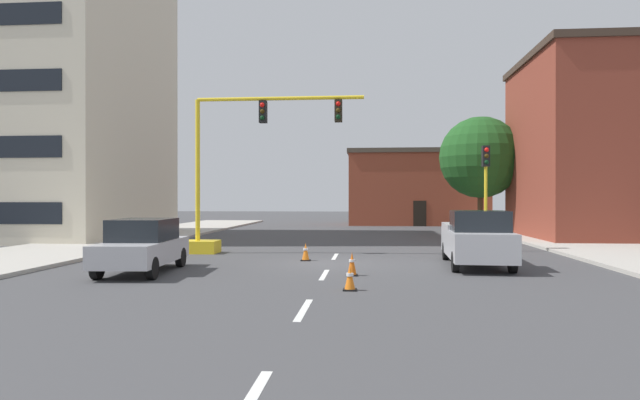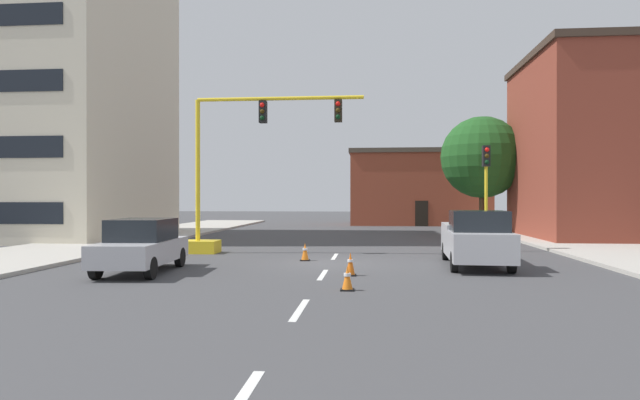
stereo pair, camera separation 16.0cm
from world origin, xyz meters
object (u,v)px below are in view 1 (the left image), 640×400
Objects in this scene: traffic_cone_roadside_b at (306,252)px; traffic_cone_roadside_c at (352,264)px; traffic_cone_roadside_a at (350,278)px; traffic_signal_gantry at (220,203)px; sedan_silver_near_left at (143,245)px; pickup_truck_silver at (476,239)px; tree_right_far at (480,157)px; traffic_light_pole_right at (486,174)px.

traffic_cone_roadside_b is 0.95× the size of traffic_cone_roadside_c.
traffic_cone_roadside_b reaches higher than traffic_cone_roadside_a.
traffic_signal_gantry is 1.78× the size of sedan_silver_near_left.
traffic_cone_roadside_c reaches higher than traffic_cone_roadside_b.
pickup_truck_silver is at bearing 52.62° from traffic_cone_roadside_a.
tree_right_far is 10.98× the size of traffic_cone_roadside_c.
traffic_light_pole_right reaches higher than traffic_cone_roadside_c.
sedan_silver_near_left reaches higher than traffic_cone_roadside_b.
traffic_signal_gantry is 12.69× the size of traffic_cone_roadside_a.
tree_right_far is 12.43× the size of traffic_cone_roadside_a.
traffic_cone_roadside_c is (-0.03, 2.79, 0.04)m from traffic_cone_roadside_a.
traffic_signal_gantry reaches higher than traffic_cone_roadside_a.
pickup_truck_silver is at bearing -104.77° from traffic_light_pole_right.
sedan_silver_near_left is 7.44m from traffic_cone_roadside_a.
sedan_silver_near_left is 6.29× the size of traffic_cone_roadside_c.
traffic_cone_roadside_c is at bearing -47.59° from traffic_signal_gantry.
traffic_cone_roadside_a is at bearing -73.95° from traffic_cone_roadside_b.
tree_right_far is 21.05m from traffic_cone_roadside_b.
traffic_cone_roadside_c is at bearing -64.31° from traffic_cone_roadside_b.
traffic_signal_gantry is 11.80× the size of traffic_cone_roadside_b.
traffic_light_pole_right is 6.37m from pickup_truck_silver.
sedan_silver_near_left is 6.62× the size of traffic_cone_roadside_b.
traffic_light_pole_right is at bearing -99.97° from tree_right_far.
sedan_silver_near_left is at bearing -166.31° from pickup_truck_silver.
traffic_light_pole_right reaches higher than pickup_truck_silver.
pickup_truck_silver is 7.90× the size of traffic_cone_roadside_b.
sedan_silver_near_left is at bearing 178.98° from traffic_cone_roadside_c.
traffic_cone_roadside_a is 7.04m from traffic_cone_roadside_b.
traffic_cone_roadside_c is (1.91, -3.98, 0.02)m from traffic_cone_roadside_b.
sedan_silver_near_left is 6.25m from traffic_cone_roadside_b.
traffic_cone_roadside_a is (-5.78, -11.25, -3.21)m from traffic_light_pole_right.
pickup_truck_silver is at bearing -10.46° from traffic_cone_roadside_b.
tree_right_far reaches higher than traffic_light_pole_right.
traffic_cone_roadside_b is at bearing -149.84° from traffic_light_pole_right.
traffic_light_pole_right is 0.60× the size of tree_right_far.
traffic_cone_roadside_c is at bearing -124.45° from traffic_light_pole_right.
pickup_truck_silver is 7.10m from traffic_cone_roadside_a.
sedan_silver_near_left is 7.12× the size of traffic_cone_roadside_a.
traffic_light_pole_right is 15.35m from sedan_silver_near_left.
traffic_signal_gantry is 9.07m from traffic_cone_roadside_c.
tree_right_far is at bearing 60.55° from traffic_cone_roadside_b.
traffic_signal_gantry is 11.21× the size of traffic_cone_roadside_c.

